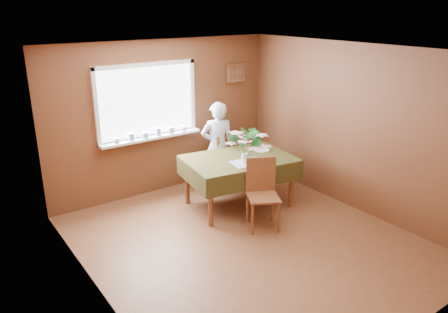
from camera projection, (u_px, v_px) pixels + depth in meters
floor at (248, 241)px, 5.85m from camera, size 4.50×4.50×0.00m
ceiling at (252, 51)px, 5.03m from camera, size 4.50×4.50×0.00m
wall_back at (164, 117)px, 7.17m from camera, size 4.00×0.00×4.00m
wall_front at (415, 223)px, 3.71m from camera, size 4.00×0.00×4.00m
wall_left at (93, 191)px, 4.34m from camera, size 0.00×4.50×4.50m
wall_right at (354, 128)px, 6.54m from camera, size 0.00×4.50×4.50m
window_assembly at (149, 115)px, 6.93m from camera, size 1.72×0.20×1.22m
spoon_rack at (236, 73)px, 7.74m from camera, size 0.44×0.05×0.33m
dining_table at (239, 164)px, 6.70m from camera, size 1.76×1.33×0.79m
chair_far at (221, 157)px, 7.50m from camera, size 0.47×0.47×0.94m
chair_near at (262, 190)px, 6.12m from camera, size 0.57×0.57×0.99m
seated_woman at (218, 146)px, 7.31m from camera, size 0.65×0.54×1.52m
flower_bouquet at (245, 142)px, 6.36m from camera, size 0.56×0.56×0.48m
side_plate at (262, 150)px, 7.00m from camera, size 0.25×0.25×0.01m
table_knife at (255, 161)px, 6.52m from camera, size 0.09×0.22×0.00m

